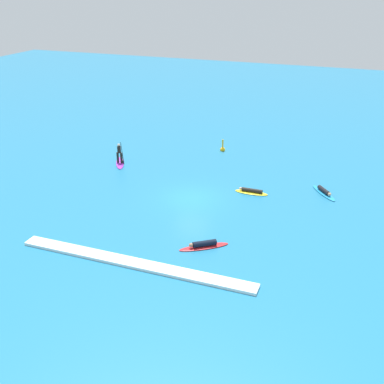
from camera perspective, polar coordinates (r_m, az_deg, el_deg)
name	(u,v)px	position (r m, az deg, el deg)	size (l,w,h in m)	color
ground_plane	(192,198)	(34.49, 0.00, -0.76)	(120.00, 120.00, 0.00)	#1E6B93
surfer_on_red_board	(204,245)	(28.33, 1.43, -6.43)	(2.83, 2.29, 0.45)	red
surfer_on_yellow_board	(251,191)	(35.54, 7.19, 0.06)	(2.49, 0.76, 0.36)	yellow
surfer_on_purple_board	(120,158)	(41.31, -8.74, 4.05)	(1.99, 2.86, 2.00)	purple
surfer_on_blue_board	(324,192)	(36.50, 15.69, 0.00)	(2.27, 2.72, 0.41)	#1E8CD1
marker_buoy	(223,149)	(44.08, 3.72, 5.24)	(0.45, 0.45, 1.19)	yellow
wave_crest	(134,263)	(27.01, -7.04, -8.54)	(14.28, 0.90, 0.18)	white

